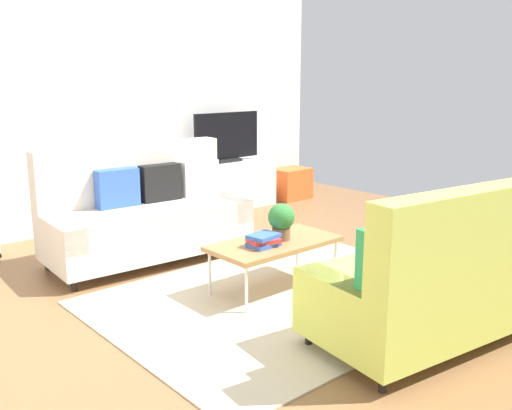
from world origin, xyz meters
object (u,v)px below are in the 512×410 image
(couch_green, at_px, (448,276))
(potted_plant, at_px, (281,220))
(coffee_table, at_px, (275,244))
(couch_beige, at_px, (145,213))
(storage_trunk, at_px, (291,184))
(tv_console, at_px, (226,185))
(tv, at_px, (227,138))
(vase_0, at_px, (187,159))
(table_book_0, at_px, (263,244))
(bottle_0, at_px, (201,159))

(couch_green, relative_size, potted_plant, 6.56)
(coffee_table, relative_size, potted_plant, 3.61)
(couch_beige, relative_size, storage_trunk, 3.74)
(coffee_table, bearing_deg, potted_plant, 1.32)
(potted_plant, bearing_deg, couch_beige, 107.86)
(storage_trunk, bearing_deg, couch_beige, -160.92)
(couch_green, relative_size, coffee_table, 1.82)
(couch_green, height_order, storage_trunk, couch_green)
(couch_green, relative_size, storage_trunk, 3.84)
(tv_console, bearing_deg, storage_trunk, -5.19)
(tv, bearing_deg, coffee_table, -120.51)
(storage_trunk, distance_m, vase_0, 1.76)
(potted_plant, distance_m, table_book_0, 0.29)
(couch_beige, distance_m, tv_console, 2.19)
(coffee_table, relative_size, bottle_0, 6.63)
(couch_green, distance_m, coffee_table, 1.45)
(vase_0, relative_size, bottle_0, 1.01)
(table_book_0, relative_size, bottle_0, 1.45)
(tv_console, bearing_deg, table_book_0, -122.53)
(tv_console, xyz_separation_m, bottle_0, (-0.44, -0.04, 0.40))
(couch_beige, relative_size, vase_0, 11.59)
(couch_beige, distance_m, bottle_0, 1.82)
(tv_console, bearing_deg, bottle_0, -174.75)
(coffee_table, bearing_deg, couch_green, -79.11)
(couch_green, height_order, coffee_table, couch_green)
(potted_plant, bearing_deg, storage_trunk, 44.22)
(couch_green, xyz_separation_m, table_book_0, (-0.44, 1.37, -0.01))
(potted_plant, relative_size, vase_0, 1.81)
(bottle_0, bearing_deg, vase_0, 148.07)
(potted_plant, height_order, bottle_0, bottle_0)
(storage_trunk, xyz_separation_m, table_book_0, (-2.76, -2.50, 0.22))
(tv_console, bearing_deg, couch_beige, -148.94)
(couch_green, distance_m, potted_plant, 1.44)
(potted_plant, bearing_deg, couch_green, -82.06)
(coffee_table, height_order, bottle_0, bottle_0)
(coffee_table, distance_m, bottle_0, 2.74)
(tv_console, relative_size, bottle_0, 8.44)
(tv, distance_m, table_book_0, 3.11)
(tv_console, xyz_separation_m, potted_plant, (-1.42, -2.55, 0.27))
(bottle_0, bearing_deg, couch_beige, -142.88)
(tv_console, bearing_deg, couch_green, -107.07)
(coffee_table, bearing_deg, storage_trunk, 43.40)
(storage_trunk, height_order, bottle_0, bottle_0)
(tv, bearing_deg, couch_green, -107.15)
(vase_0, bearing_deg, potted_plant, -107.85)
(couch_green, xyz_separation_m, tv, (1.22, 3.95, 0.51))
(coffee_table, bearing_deg, vase_0, 70.69)
(storage_trunk, xyz_separation_m, potted_plant, (-2.52, -2.45, 0.37))
(tv, height_order, bottle_0, tv)
(storage_trunk, distance_m, bottle_0, 1.62)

